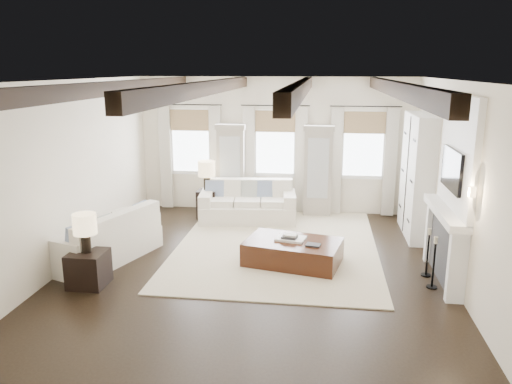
# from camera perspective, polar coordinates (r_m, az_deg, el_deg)

# --- Properties ---
(ground) EXTENTS (7.50, 7.50, 0.00)m
(ground) POSITION_cam_1_polar(r_m,az_deg,el_deg) (8.73, -0.23, -8.86)
(ground) COLOR black
(ground) RESTS_ON ground
(room_shell) EXTENTS (6.54, 7.54, 3.22)m
(room_shell) POSITION_cam_1_polar(r_m,az_deg,el_deg) (9.00, 5.27, 4.33)
(room_shell) COLOR white
(room_shell) RESTS_ON ground
(area_rug) EXTENTS (3.84, 4.94, 0.02)m
(area_rug) POSITION_cam_1_polar(r_m,az_deg,el_deg) (9.84, 2.41, -6.12)
(area_rug) COLOR beige
(area_rug) RESTS_ON ground
(sofa_back) EXTENTS (2.22, 1.18, 0.91)m
(sofa_back) POSITION_cam_1_polar(r_m,az_deg,el_deg) (11.33, -0.93, -1.47)
(sofa_back) COLOR white
(sofa_back) RESTS_ON ground
(sofa_left) EXTENTS (1.62, 2.35, 0.92)m
(sofa_left) POSITION_cam_1_polar(r_m,az_deg,el_deg) (9.40, -16.68, -5.37)
(sofa_left) COLOR white
(sofa_left) RESTS_ON ground
(ottoman) EXTENTS (1.81, 1.35, 0.43)m
(ottoman) POSITION_cam_1_polar(r_m,az_deg,el_deg) (8.93, 4.24, -6.88)
(ottoman) COLOR black
(ottoman) RESTS_ON ground
(tray) EXTENTS (0.57, 0.48, 0.04)m
(tray) POSITION_cam_1_polar(r_m,az_deg,el_deg) (8.91, 3.99, -5.32)
(tray) COLOR white
(tray) RESTS_ON ottoman
(book_lower) EXTENTS (0.30, 0.25, 0.04)m
(book_lower) POSITION_cam_1_polar(r_m,az_deg,el_deg) (8.86, 3.84, -5.16)
(book_lower) COLOR #262628
(book_lower) RESTS_ON tray
(book_upper) EXTENTS (0.25, 0.21, 0.03)m
(book_upper) POSITION_cam_1_polar(r_m,az_deg,el_deg) (8.86, 3.97, -4.93)
(book_upper) COLOR beige
(book_upper) RESTS_ON book_lower
(book_loose) EXTENTS (0.27, 0.23, 0.03)m
(book_loose) POSITION_cam_1_polar(r_m,az_deg,el_deg) (8.65, 6.55, -6.04)
(book_loose) COLOR #262628
(book_loose) RESTS_ON ottoman
(side_table_front) EXTENTS (0.56, 0.56, 0.56)m
(side_table_front) POSITION_cam_1_polar(r_m,az_deg,el_deg) (8.47, -18.60, -8.31)
(side_table_front) COLOR black
(side_table_front) RESTS_ON ground
(lamp_front) EXTENTS (0.37, 0.37, 0.63)m
(lamp_front) POSITION_cam_1_polar(r_m,az_deg,el_deg) (8.24, -18.98, -3.73)
(lamp_front) COLOR black
(lamp_front) RESTS_ON side_table_front
(side_table_back) EXTENTS (0.44, 0.44, 0.66)m
(side_table_back) POSITION_cam_1_polar(r_m,az_deg,el_deg) (11.62, -5.57, -1.36)
(side_table_back) COLOR black
(side_table_back) RESTS_ON ground
(lamp_back) EXTENTS (0.39, 0.39, 0.68)m
(lamp_back) POSITION_cam_1_polar(r_m,az_deg,el_deg) (11.43, -5.66, 2.46)
(lamp_back) COLOR black
(lamp_back) RESTS_ON side_table_back
(candlestick_near) EXTENTS (0.17, 0.17, 0.85)m
(candlestick_near) POSITION_cam_1_polar(r_m,az_deg,el_deg) (8.40, 19.63, -8.05)
(candlestick_near) COLOR black
(candlestick_near) RESTS_ON ground
(candlestick_far) EXTENTS (0.17, 0.17, 0.83)m
(candlestick_far) POSITION_cam_1_polar(r_m,az_deg,el_deg) (8.84, 19.00, -6.95)
(candlestick_far) COLOR black
(candlestick_far) RESTS_ON ground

